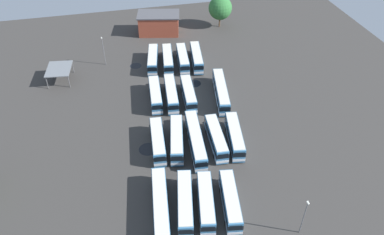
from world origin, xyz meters
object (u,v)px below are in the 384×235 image
(bus_row3_slot2, at_px, (206,202))
(lamp_post_by_building, at_px, (104,50))
(bus_row2_slot0, at_px, (158,141))
(bus_row2_slot2, at_px, (195,139))
(bus_row0_slot0, at_px, (153,60))
(bus_row3_slot3, at_px, (230,201))
(bus_row2_slot4, at_px, (235,136))
(depot_building, at_px, (159,23))
(maintenance_shelter, at_px, (59,69))
(bus_row3_slot1, at_px, (185,203))
(lamp_post_mid_lot, at_px, (304,216))
(bus_row0_slot2, at_px, (183,59))
(bus_row1_slot4, at_px, (221,91))
(bus_row1_slot1, at_px, (171,94))
(tree_northwest, at_px, (220,8))
(bus_row3_slot0, at_px, (161,207))
(bus_row1_slot2, at_px, (188,94))
(bus_row2_slot1, at_px, (177,139))
(bus_row1_slot0, at_px, (155,95))
(bus_row0_slot1, at_px, (168,59))
(bus_row0_slot3, at_px, (196,57))
(bus_row2_slot3, at_px, (216,138))

(bus_row3_slot2, xyz_separation_m, lamp_post_by_building, (-52.57, -14.12, 2.56))
(bus_row2_slot0, relative_size, bus_row2_slot2, 0.75)
(bus_row0_slot0, height_order, bus_row3_slot3, same)
(bus_row2_slot4, distance_m, depot_building, 53.50)
(depot_building, height_order, maintenance_shelter, depot_building)
(bus_row3_slot1, height_order, lamp_post_mid_lot, lamp_post_mid_lot)
(bus_row0_slot2, height_order, bus_row1_slot4, same)
(bus_row1_slot1, height_order, tree_northwest, tree_northwest)
(lamp_post_by_building, bearing_deg, bus_row3_slot2, 15.03)
(bus_row1_slot4, distance_m, depot_building, 38.14)
(bus_row3_slot0, bearing_deg, bus_row3_slot3, 82.79)
(bus_row1_slot2, bearing_deg, bus_row1_slot4, 84.68)
(bus_row2_slot4, distance_m, bus_row3_slot0, 22.61)
(bus_row2_slot1, height_order, depot_building, depot_building)
(bus_row2_slot4, height_order, maintenance_shelter, bus_row2_slot4)
(bus_row0_slot0, relative_size, tree_northwest, 1.23)
(bus_row1_slot1, distance_m, bus_row3_slot2, 32.48)
(bus_row0_slot2, distance_m, maintenance_shelter, 31.83)
(bus_row2_slot0, bearing_deg, bus_row2_slot4, 82.22)
(bus_row1_slot0, relative_size, bus_row3_slot0, 0.75)
(depot_building, bearing_deg, bus_row1_slot2, 1.60)
(bus_row1_slot4, bearing_deg, bus_row0_slot1, -150.87)
(bus_row1_slot0, bearing_deg, bus_row3_slot2, 6.08)
(bus_row0_slot3, distance_m, maintenance_shelter, 35.58)
(bus_row3_slot1, xyz_separation_m, bus_row3_slot2, (0.69, 3.48, -0.00))
(lamp_post_by_building, bearing_deg, bus_row2_slot1, 19.07)
(bus_row0_slot0, xyz_separation_m, bus_row1_slot4, (18.22, 13.52, 0.00))
(bus_row3_slot3, bearing_deg, bus_row1_slot0, -167.22)
(maintenance_shelter, distance_m, tree_northwest, 52.37)
(bus_row1_slot0, bearing_deg, bus_row0_slot3, 137.03)
(bus_row1_slot1, distance_m, bus_row1_slot4, 11.82)
(bus_row3_slot1, bearing_deg, bus_row2_slot0, -172.91)
(bus_row0_slot2, distance_m, bus_row0_slot3, 3.77)
(bus_row1_slot1, height_order, bus_row3_slot3, same)
(bus_row1_slot2, distance_m, depot_building, 36.41)
(bus_row1_slot1, distance_m, bus_row2_slot4, 20.17)
(bus_row3_slot2, xyz_separation_m, lamp_post_mid_lot, (7.95, 13.74, 2.41))
(bus_row3_slot3, distance_m, lamp_post_mid_lot, 12.30)
(bus_row2_slot0, xyz_separation_m, bus_row3_slot1, (16.33, 2.03, 0.00))
(bus_row1_slot1, bearing_deg, maintenance_shelter, -120.01)
(bus_row2_slot4, distance_m, lamp_post_mid_lot, 23.27)
(bus_row0_slot0, bearing_deg, bus_row0_slot1, 77.17)
(bus_row0_slot2, xyz_separation_m, bus_row1_slot4, (16.86, 5.67, 0.00))
(bus_row0_slot0, height_order, bus_row2_slot1, same)
(lamp_post_mid_lot, relative_size, tree_northwest, 0.79)
(bus_row0_slot3, xyz_separation_m, bus_row1_slot0, (14.46, -13.47, -0.00))
(bus_row0_slot3, relative_size, bus_row3_slot2, 1.09)
(bus_row2_slot3, xyz_separation_m, bus_row3_slot3, (15.86, -2.06, -0.00))
(bus_row1_slot0, xyz_separation_m, bus_row3_slot3, (33.65, 7.64, 0.00))
(bus_row0_slot1, bearing_deg, bus_row0_slot0, -102.83)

